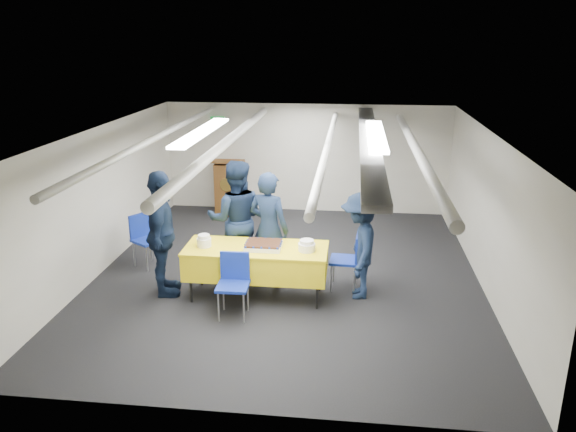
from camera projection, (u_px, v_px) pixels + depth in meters
The scene contains 14 objects.
ground at pixel (287, 274), 9.00m from camera, with size 7.00×7.00×0.00m, color black.
room_shell at pixel (296, 158), 8.82m from camera, with size 6.00×7.00×2.30m.
serving_table at pixel (256, 261), 8.08m from camera, with size 2.04×0.82×0.77m.
sheet_cake at pixel (264, 245), 7.97m from camera, with size 0.53×0.41×0.09m.
plate_stack_left at pixel (204, 241), 8.02m from camera, with size 0.21×0.21×0.18m.
plate_stack_right at pixel (307, 246), 7.86m from camera, with size 0.24×0.24×0.16m.
podium at pixel (229, 186), 11.86m from camera, with size 0.62×0.53×1.25m.
chair_near at pixel (234, 278), 7.58m from camera, with size 0.43×0.43×0.87m.
chair_right at pixel (350, 255), 8.35m from camera, with size 0.45×0.45×0.87m.
chair_left at pixel (144, 234), 9.23m from camera, with size 0.58×0.58×0.87m.
sailor_a at pixel (269, 229), 8.42m from camera, with size 0.64×0.42×1.77m, color black.
sailor_b at pixel (236, 219), 8.71m from camera, with size 0.91×0.71×1.86m, color black.
sailor_c at pixel (162, 234), 8.05m from camera, with size 1.09×0.46×1.87m, color black.
sailor_d at pixel (360, 246), 8.03m from camera, with size 1.01×0.58×1.56m, color black.
Camera 1 is at (0.97, -8.21, 3.67)m, focal length 35.00 mm.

